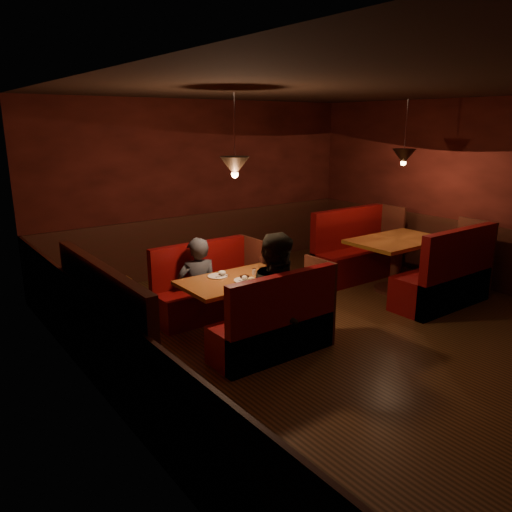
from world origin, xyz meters
TOP-DOWN VIEW (x-y plane):
  - room at (-0.28, 0.05)m, footprint 6.02×7.02m
  - main_table at (-1.14, 0.82)m, footprint 1.33×0.81m
  - main_bench_far at (-1.12, 1.57)m, footprint 1.46×0.52m
  - main_bench_near at (-1.12, 0.06)m, footprint 1.46×0.52m
  - second_table at (1.75, 0.72)m, footprint 1.46×0.93m
  - second_bench_far at (1.79, 1.59)m, footprint 1.61×0.60m
  - second_bench_near at (1.79, -0.15)m, footprint 1.61×0.60m
  - diner_a at (-1.32, 1.46)m, footprint 0.61×0.47m
  - diner_b at (-0.99, 0.18)m, footprint 0.99×0.87m

SIDE VIEW (x-z plane):
  - main_bench_far at x=-1.12m, z-range -0.18..0.81m
  - main_bench_near at x=-1.12m, z-range -0.18..0.81m
  - second_bench_far at x=1.79m, z-range -0.21..0.94m
  - second_bench_near at x=1.79m, z-range -0.21..0.94m
  - main_table at x=-1.14m, z-range 0.08..1.01m
  - second_table at x=1.75m, z-range 0.20..1.02m
  - diner_a at x=-1.32m, z-range 0.00..1.48m
  - diner_b at x=-0.99m, z-range 0.00..1.72m
  - room at x=-0.28m, z-range -0.41..2.51m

